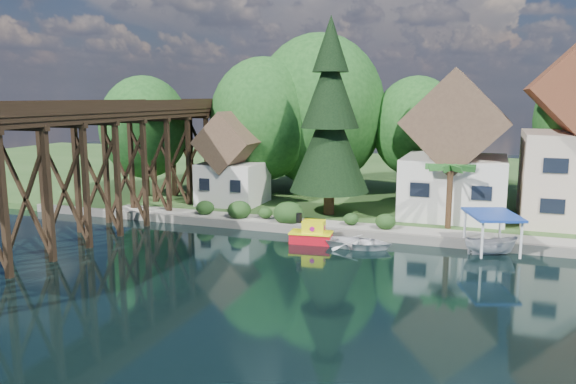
{
  "coord_description": "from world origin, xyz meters",
  "views": [
    {
      "loc": [
        9.49,
        -28.38,
        9.62
      ],
      "look_at": [
        -2.95,
        6.0,
        3.32
      ],
      "focal_mm": 35.0,
      "sensor_mm": 36.0,
      "label": 1
    }
  ],
  "objects_px": {
    "boat_white_a": "(359,241)",
    "boat_canopy": "(491,237)",
    "shed": "(233,165)",
    "palm_tree": "(451,169)",
    "house_left": "(455,155)",
    "tugboat": "(312,234)",
    "trestle_bridge": "(114,156)",
    "conifer": "(330,121)"
  },
  "relations": [
    {
      "from": "palm_tree",
      "to": "tugboat",
      "type": "relative_size",
      "value": 1.61
    },
    {
      "from": "tugboat",
      "to": "boat_white_a",
      "type": "height_order",
      "value": "tugboat"
    },
    {
      "from": "house_left",
      "to": "shed",
      "type": "relative_size",
      "value": 1.4
    },
    {
      "from": "shed",
      "to": "boat_white_a",
      "type": "xyz_separation_m",
      "value": [
        12.95,
        -8.63,
        -3.39
      ]
    },
    {
      "from": "shed",
      "to": "boat_white_a",
      "type": "relative_size",
      "value": 1.88
    },
    {
      "from": "shed",
      "to": "boat_canopy",
      "type": "bearing_deg",
      "value": -19.53
    },
    {
      "from": "house_left",
      "to": "boat_white_a",
      "type": "relative_size",
      "value": 2.64
    },
    {
      "from": "house_left",
      "to": "tugboat",
      "type": "height_order",
      "value": "house_left"
    },
    {
      "from": "conifer",
      "to": "shed",
      "type": "bearing_deg",
      "value": 169.86
    },
    {
      "from": "house_left",
      "to": "boat_canopy",
      "type": "distance_m",
      "value": 10.18
    },
    {
      "from": "shed",
      "to": "palm_tree",
      "type": "height_order",
      "value": "shed"
    },
    {
      "from": "house_left",
      "to": "palm_tree",
      "type": "xyz_separation_m",
      "value": [
        0.01,
        -4.79,
        -0.51
      ]
    },
    {
      "from": "trestle_bridge",
      "to": "shed",
      "type": "xyz_separation_m",
      "value": [
        5.0,
        9.33,
        -1.52
      ]
    },
    {
      "from": "house_left",
      "to": "tugboat",
      "type": "relative_size",
      "value": 3.76
    },
    {
      "from": "conifer",
      "to": "palm_tree",
      "type": "relative_size",
      "value": 3.17
    },
    {
      "from": "house_left",
      "to": "palm_tree",
      "type": "distance_m",
      "value": 4.82
    },
    {
      "from": "palm_tree",
      "to": "boat_white_a",
      "type": "height_order",
      "value": "palm_tree"
    },
    {
      "from": "shed",
      "to": "tugboat",
      "type": "relative_size",
      "value": 2.68
    },
    {
      "from": "trestle_bridge",
      "to": "house_left",
      "type": "relative_size",
      "value": 4.01
    },
    {
      "from": "trestle_bridge",
      "to": "palm_tree",
      "type": "height_order",
      "value": "trestle_bridge"
    },
    {
      "from": "shed",
      "to": "house_left",
      "type": "bearing_deg",
      "value": 4.77
    },
    {
      "from": "trestle_bridge",
      "to": "palm_tree",
      "type": "bearing_deg",
      "value": 14.7
    },
    {
      "from": "boat_white_a",
      "to": "boat_canopy",
      "type": "bearing_deg",
      "value": -80.93
    },
    {
      "from": "shed",
      "to": "boat_white_a",
      "type": "distance_m",
      "value": 15.92
    },
    {
      "from": "house_left",
      "to": "tugboat",
      "type": "distance_m",
      "value": 13.77
    },
    {
      "from": "conifer",
      "to": "tugboat",
      "type": "xyz_separation_m",
      "value": [
        0.78,
        -6.93,
        -7.12
      ]
    },
    {
      "from": "trestle_bridge",
      "to": "tugboat",
      "type": "distance_m",
      "value": 15.49
    },
    {
      "from": "boat_canopy",
      "to": "conifer",
      "type": "bearing_deg",
      "value": 154.05
    },
    {
      "from": "house_left",
      "to": "tugboat",
      "type": "bearing_deg",
      "value": -129.55
    },
    {
      "from": "trestle_bridge",
      "to": "conifer",
      "type": "bearing_deg",
      "value": 29.01
    },
    {
      "from": "palm_tree",
      "to": "boat_white_a",
      "type": "relative_size",
      "value": 1.13
    },
    {
      "from": "shed",
      "to": "tugboat",
      "type": "height_order",
      "value": "shed"
    },
    {
      "from": "conifer",
      "to": "boat_white_a",
      "type": "xyz_separation_m",
      "value": [
        4.01,
        -7.03,
        -7.29
      ]
    },
    {
      "from": "boat_white_a",
      "to": "trestle_bridge",
      "type": "bearing_deg",
      "value": 92.52
    },
    {
      "from": "shed",
      "to": "conifer",
      "type": "xyz_separation_m",
      "value": [
        8.94,
        -1.6,
        3.89
      ]
    },
    {
      "from": "conifer",
      "to": "boat_canopy",
      "type": "xyz_separation_m",
      "value": [
        11.93,
        -5.8,
        -6.62
      ]
    },
    {
      "from": "boat_white_a",
      "to": "boat_canopy",
      "type": "xyz_separation_m",
      "value": [
        7.91,
        1.22,
        0.67
      ]
    },
    {
      "from": "conifer",
      "to": "boat_canopy",
      "type": "relative_size",
      "value": 3.22
    },
    {
      "from": "trestle_bridge",
      "to": "palm_tree",
      "type": "distance_m",
      "value": 23.8
    },
    {
      "from": "trestle_bridge",
      "to": "palm_tree",
      "type": "relative_size",
      "value": 9.34
    },
    {
      "from": "trestle_bridge",
      "to": "boat_canopy",
      "type": "bearing_deg",
      "value": 4.26
    },
    {
      "from": "conifer",
      "to": "tugboat",
      "type": "height_order",
      "value": "conifer"
    }
  ]
}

